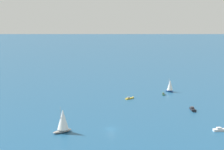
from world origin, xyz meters
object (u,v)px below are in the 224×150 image
object	(u,v)px
motorboat_far_stbd	(193,110)
motorboat_mid_cluster	(222,130)
motorboat_outer_ring_b	(163,94)
motorboat_offshore	(130,98)
sailboat_outer_ring_d	(63,121)
sailboat_ahead	(170,86)

from	to	relation	value
motorboat_far_stbd	motorboat_mid_cluster	world-z (taller)	motorboat_far_stbd
motorboat_far_stbd	motorboat_outer_ring_b	size ratio (longest dim) A/B	1.34
motorboat_offshore	motorboat_outer_ring_b	size ratio (longest dim) A/B	1.04
sailboat_outer_ring_d	sailboat_ahead	bearing A→B (deg)	-137.90
motorboat_mid_cluster	sailboat_outer_ring_d	world-z (taller)	sailboat_outer_ring_d
motorboat_offshore	motorboat_mid_cluster	size ratio (longest dim) A/B	0.80
sailboat_ahead	sailboat_outer_ring_d	distance (m)	92.33
motorboat_far_stbd	motorboat_offshore	xyz separation A→B (m)	(23.21, -29.91, -0.11)
sailboat_ahead	sailboat_outer_ring_d	world-z (taller)	sailboat_outer_ring_d
motorboat_outer_ring_b	sailboat_outer_ring_d	world-z (taller)	sailboat_outer_ring_d
motorboat_far_stbd	sailboat_outer_ring_d	size ratio (longest dim) A/B	0.67
motorboat_offshore	sailboat_outer_ring_d	xyz separation A→B (m)	(40.02, 48.94, 4.27)
sailboat_ahead	motorboat_outer_ring_b	bearing A→B (deg)	44.82
motorboat_offshore	motorboat_outer_ring_b	distance (m)	22.81
motorboat_far_stbd	sailboat_outer_ring_d	bearing A→B (deg)	16.75
motorboat_far_stbd	sailboat_ahead	xyz separation A→B (m)	(-5.28, -42.87, 3.27)
motorboat_mid_cluster	motorboat_outer_ring_b	distance (m)	66.74
motorboat_offshore	sailboat_ahead	size ratio (longest dim) A/B	0.64
motorboat_mid_cluster	sailboat_ahead	bearing A→B (deg)	-95.74
motorboat_mid_cluster	motorboat_outer_ring_b	world-z (taller)	motorboat_mid_cluster
motorboat_far_stbd	motorboat_mid_cluster	bearing A→B (deg)	86.07
motorboat_far_stbd	sailboat_outer_ring_d	world-z (taller)	sailboat_outer_ring_d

